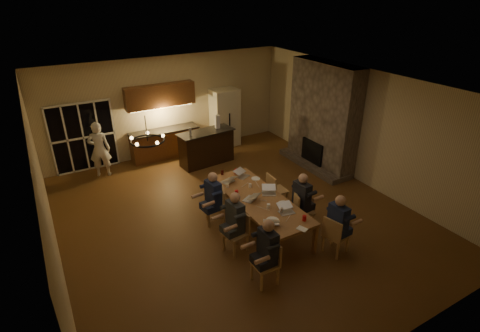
% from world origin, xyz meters
% --- Properties ---
extents(floor, '(9.00, 9.00, 0.00)m').
position_xyz_m(floor, '(0.00, 0.00, 0.00)').
color(floor, brown).
rests_on(floor, ground).
extents(back_wall, '(8.00, 0.04, 3.20)m').
position_xyz_m(back_wall, '(0.00, 4.52, 1.60)').
color(back_wall, beige).
rests_on(back_wall, ground).
extents(left_wall, '(0.04, 9.00, 3.20)m').
position_xyz_m(left_wall, '(-4.02, 0.00, 1.60)').
color(left_wall, beige).
rests_on(left_wall, ground).
extents(right_wall, '(0.04, 9.00, 3.20)m').
position_xyz_m(right_wall, '(4.02, 0.00, 1.60)').
color(right_wall, beige).
rests_on(right_wall, ground).
extents(ceiling, '(8.00, 9.00, 0.04)m').
position_xyz_m(ceiling, '(0.00, 0.00, 3.22)').
color(ceiling, white).
rests_on(ceiling, back_wall).
extents(french_doors, '(1.86, 0.08, 2.10)m').
position_xyz_m(french_doors, '(-2.70, 4.47, 1.05)').
color(french_doors, black).
rests_on(french_doors, ground).
extents(fireplace, '(0.58, 2.50, 3.20)m').
position_xyz_m(fireplace, '(3.70, 1.20, 1.60)').
color(fireplace, '#716359').
rests_on(fireplace, ground).
extents(kitchenette, '(2.24, 0.68, 2.40)m').
position_xyz_m(kitchenette, '(-0.30, 4.20, 1.20)').
color(kitchenette, brown).
rests_on(kitchenette, ground).
extents(refrigerator, '(0.90, 0.68, 2.00)m').
position_xyz_m(refrigerator, '(1.90, 4.15, 1.00)').
color(refrigerator, beige).
rests_on(refrigerator, ground).
extents(dining_table, '(1.10, 3.03, 0.75)m').
position_xyz_m(dining_table, '(0.23, -0.67, 0.38)').
color(dining_table, '#A36E41').
rests_on(dining_table, ground).
extents(bar_island, '(1.82, 0.84, 1.08)m').
position_xyz_m(bar_island, '(0.66, 3.05, 0.54)').
color(bar_island, black).
rests_on(bar_island, ground).
extents(chair_left_near, '(0.45, 0.45, 0.89)m').
position_xyz_m(chair_left_near, '(-0.67, -2.33, 0.45)').
color(chair_left_near, tan).
rests_on(chair_left_near, ground).
extents(chair_left_mid, '(0.51, 0.51, 0.89)m').
position_xyz_m(chair_left_mid, '(-0.69, -1.23, 0.45)').
color(chair_left_mid, tan).
rests_on(chair_left_mid, ground).
extents(chair_left_far, '(0.56, 0.56, 0.89)m').
position_xyz_m(chair_left_far, '(-0.59, -0.06, 0.45)').
color(chair_left_far, tan).
rests_on(chair_left_far, ground).
extents(chair_right_near, '(0.54, 0.54, 0.89)m').
position_xyz_m(chair_right_near, '(1.12, -2.32, 0.45)').
color(chair_right_near, tan).
rests_on(chair_right_near, ground).
extents(chair_right_mid, '(0.56, 0.56, 0.89)m').
position_xyz_m(chair_right_mid, '(1.13, -1.22, 0.45)').
color(chair_right_mid, tan).
rests_on(chair_right_mid, ground).
extents(chair_right_far, '(0.45, 0.45, 0.89)m').
position_xyz_m(chair_right_far, '(1.15, -0.14, 0.45)').
color(chair_right_far, tan).
rests_on(chair_right_far, ground).
extents(person_left_near, '(0.61, 0.61, 1.38)m').
position_xyz_m(person_left_near, '(-0.61, -2.31, 0.69)').
color(person_left_near, '#21242B').
rests_on(person_left_near, ground).
extents(person_right_near, '(0.63, 0.63, 1.38)m').
position_xyz_m(person_right_near, '(1.12, -2.32, 0.69)').
color(person_right_near, '#1B2445').
rests_on(person_right_near, ground).
extents(person_left_mid, '(0.66, 0.66, 1.38)m').
position_xyz_m(person_left_mid, '(-0.65, -1.16, 0.69)').
color(person_left_mid, '#393F44').
rests_on(person_left_mid, ground).
extents(person_right_mid, '(0.64, 0.64, 1.38)m').
position_xyz_m(person_right_mid, '(1.07, -1.19, 0.69)').
color(person_right_mid, '#21242B').
rests_on(person_right_mid, ground).
extents(person_left_far, '(0.67, 0.67, 1.38)m').
position_xyz_m(person_left_far, '(-0.65, -0.12, 0.69)').
color(person_left_far, '#1B2445').
rests_on(person_left_far, ground).
extents(standing_person, '(0.70, 0.56, 1.68)m').
position_xyz_m(standing_person, '(-2.40, 3.84, 0.84)').
color(standing_person, white).
rests_on(standing_person, ground).
extents(chandelier, '(0.59, 0.59, 0.03)m').
position_xyz_m(chandelier, '(-2.23, -0.93, 2.75)').
color(chandelier, black).
rests_on(chandelier, ceiling).
extents(laptop_a, '(0.42, 0.41, 0.23)m').
position_xyz_m(laptop_a, '(-0.08, -1.64, 0.86)').
color(laptop_a, silver).
rests_on(laptop_a, dining_table).
extents(laptop_b, '(0.36, 0.33, 0.23)m').
position_xyz_m(laptop_b, '(0.42, -1.49, 0.86)').
color(laptop_b, silver).
rests_on(laptop_b, dining_table).
extents(laptop_c, '(0.42, 0.40, 0.23)m').
position_xyz_m(laptop_c, '(0.02, -0.64, 0.86)').
color(laptop_c, silver).
rests_on(laptop_c, dining_table).
extents(laptop_d, '(0.42, 0.40, 0.23)m').
position_xyz_m(laptop_d, '(0.54, -0.65, 0.86)').
color(laptop_d, silver).
rests_on(laptop_d, dining_table).
extents(laptop_e, '(0.39, 0.36, 0.23)m').
position_xyz_m(laptop_e, '(-0.02, 0.37, 0.86)').
color(laptop_e, silver).
rests_on(laptop_e, dining_table).
extents(laptop_f, '(0.41, 0.38, 0.23)m').
position_xyz_m(laptop_f, '(0.45, 0.41, 0.86)').
color(laptop_f, silver).
rests_on(laptop_f, dining_table).
extents(mug_front, '(0.08, 0.08, 0.10)m').
position_xyz_m(mug_front, '(0.19, -1.15, 0.80)').
color(mug_front, white).
rests_on(mug_front, dining_table).
extents(mug_mid, '(0.07, 0.07, 0.10)m').
position_xyz_m(mug_mid, '(0.32, -0.15, 0.80)').
color(mug_mid, white).
rests_on(mug_mid, dining_table).
extents(mug_back, '(0.08, 0.08, 0.10)m').
position_xyz_m(mug_back, '(-0.16, 0.12, 0.80)').
color(mug_back, white).
rests_on(mug_back, dining_table).
extents(redcup_near, '(0.08, 0.08, 0.12)m').
position_xyz_m(redcup_near, '(0.56, -1.92, 0.81)').
color(redcup_near, red).
rests_on(redcup_near, dining_table).
extents(redcup_mid, '(0.08, 0.08, 0.12)m').
position_xyz_m(redcup_mid, '(-0.14, -0.31, 0.81)').
color(redcup_mid, red).
rests_on(redcup_mid, dining_table).
extents(redcup_far, '(0.09, 0.09, 0.12)m').
position_xyz_m(redcup_far, '(0.39, 0.66, 0.81)').
color(redcup_far, red).
rests_on(redcup_far, dining_table).
extents(can_silver, '(0.07, 0.07, 0.12)m').
position_xyz_m(can_silver, '(0.32, -1.45, 0.81)').
color(can_silver, '#B2B2B7').
rests_on(can_silver, dining_table).
extents(can_cola, '(0.07, 0.07, 0.12)m').
position_xyz_m(can_cola, '(0.05, 0.79, 0.81)').
color(can_cola, '#3F0F0C').
rests_on(can_cola, dining_table).
extents(can_right, '(0.07, 0.07, 0.12)m').
position_xyz_m(can_right, '(0.68, -0.45, 0.81)').
color(can_right, '#B2B2B7').
rests_on(can_right, dining_table).
extents(plate_near, '(0.26, 0.26, 0.02)m').
position_xyz_m(plate_near, '(0.57, -1.18, 0.76)').
color(plate_near, white).
rests_on(plate_near, dining_table).
extents(plate_left, '(0.27, 0.27, 0.02)m').
position_xyz_m(plate_left, '(-0.01, -1.60, 0.76)').
color(plate_left, white).
rests_on(plate_left, dining_table).
extents(plate_far, '(0.23, 0.23, 0.02)m').
position_xyz_m(plate_far, '(0.67, 0.15, 0.76)').
color(plate_far, white).
rests_on(plate_far, dining_table).
extents(notepad, '(0.22, 0.25, 0.01)m').
position_xyz_m(notepad, '(0.34, -2.14, 0.76)').
color(notepad, white).
rests_on(notepad, dining_table).
extents(bar_bottle, '(0.08, 0.08, 0.24)m').
position_xyz_m(bar_bottle, '(0.12, 2.98, 1.20)').
color(bar_bottle, '#99999E').
rests_on(bar_bottle, bar_island).
extents(bar_blender, '(0.15, 0.15, 0.42)m').
position_xyz_m(bar_blender, '(1.11, 3.14, 1.29)').
color(bar_blender, silver).
rests_on(bar_blender, bar_island).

